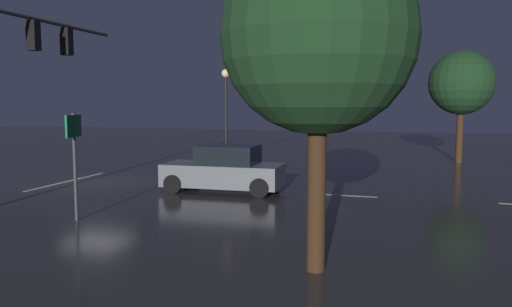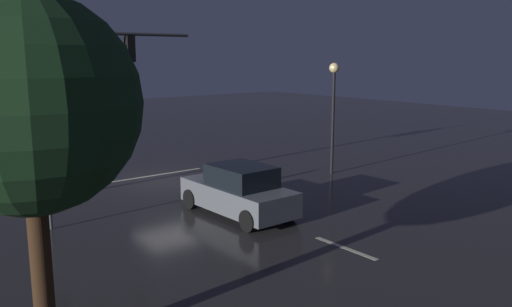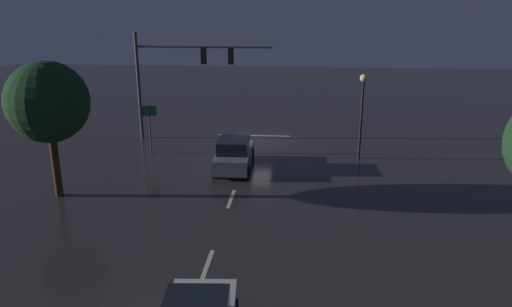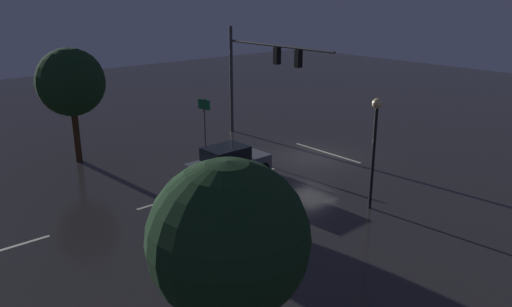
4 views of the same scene
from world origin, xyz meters
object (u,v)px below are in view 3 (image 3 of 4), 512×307
(tree_right_near, at_px, (48,103))
(car_approaching, at_px, (234,154))
(traffic_signal_assembly, at_px, (180,67))
(street_lamp_left_kerb, at_px, (362,100))
(route_sign, at_px, (149,119))

(tree_right_near, bearing_deg, car_approaching, -148.89)
(traffic_signal_assembly, bearing_deg, street_lamp_left_kerb, 163.11)
(traffic_signal_assembly, bearing_deg, tree_right_near, 71.78)
(route_sign, bearing_deg, tree_right_near, 71.92)
(street_lamp_left_kerb, relative_size, tree_right_near, 0.78)
(route_sign, xyz_separation_m, tree_right_near, (2.30, 7.03, 2.31))
(car_approaching, xyz_separation_m, street_lamp_left_kerb, (-7.01, -2.42, 2.66))
(traffic_signal_assembly, height_order, car_approaching, traffic_signal_assembly)
(traffic_signal_assembly, relative_size, car_approaching, 2.02)
(car_approaching, height_order, route_sign, route_sign)
(traffic_signal_assembly, relative_size, route_sign, 3.00)
(route_sign, bearing_deg, traffic_signal_assembly, -108.49)
(route_sign, distance_m, tree_right_near, 7.75)
(car_approaching, bearing_deg, street_lamp_left_kerb, -160.99)
(traffic_signal_assembly, height_order, route_sign, traffic_signal_assembly)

